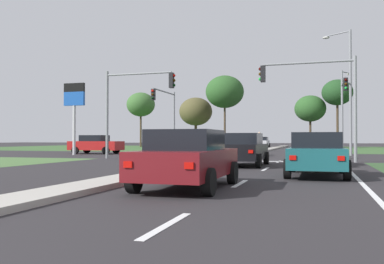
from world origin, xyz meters
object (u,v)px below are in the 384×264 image
at_px(treeline_fifth, 337,93).
at_px(car_navy_fifth, 231,145).
at_px(car_silver_fourth, 262,142).
at_px(treeline_near, 141,105).
at_px(car_maroon_near, 187,158).
at_px(traffic_signal_far_right, 343,103).
at_px(car_beige_third, 316,149).
at_px(street_lamp_second, 348,85).
at_px(pedestrian_at_median, 259,139).
at_px(treeline_second, 196,112).
at_px(treeline_fourth, 310,109).
at_px(traffic_signal_far_left, 167,109).
at_px(treeline_third, 225,92).
at_px(traffic_signal_near_left, 131,98).
at_px(car_black_sixth, 244,149).
at_px(street_lamp_third, 343,106).
at_px(fuel_price_totem, 74,103).
at_px(car_teal_seventh, 317,154).
at_px(traffic_signal_near_right, 318,89).
at_px(car_red_second, 96,144).

bearing_deg(treeline_fifth, car_navy_fifth, -107.85).
xyz_separation_m(car_silver_fourth, car_navy_fifth, (1.51, -30.26, -0.02)).
bearing_deg(treeline_near, car_navy_fifth, -54.69).
distance_m(car_maroon_near, traffic_signal_far_right, 26.16).
bearing_deg(car_beige_third, car_navy_fifth, 120.84).
distance_m(car_maroon_near, car_beige_third, 11.36).
relative_size(street_lamp_second, pedestrian_at_median, 5.26).
xyz_separation_m(treeline_second, treeline_fourth, (16.94, 0.40, 0.13)).
distance_m(traffic_signal_far_left, treeline_third, 23.08).
height_order(treeline_near, treeline_second, treeline_near).
height_order(car_beige_third, street_lamp_second, street_lamp_second).
xyz_separation_m(car_beige_third, treeline_fourth, (-0.97, 40.43, 4.83)).
height_order(car_navy_fifth, treeline_second, treeline_second).
relative_size(traffic_signal_near_left, treeline_third, 0.55).
distance_m(car_black_sixth, treeline_fifth, 41.41).
relative_size(street_lamp_third, fuel_price_totem, 1.46).
relative_size(car_black_sixth, car_teal_seventh, 1.00).
distance_m(car_black_sixth, car_teal_seventh, 5.69).
height_order(car_maroon_near, treeline_near, treeline_near).
relative_size(treeline_second, treeline_fifth, 0.81).
height_order(traffic_signal_near_right, traffic_signal_far_right, traffic_signal_far_right).
bearing_deg(pedestrian_at_median, treeline_third, 38.72).
height_order(car_teal_seventh, street_lamp_third, street_lamp_third).
distance_m(car_red_second, pedestrian_at_median, 15.78).
bearing_deg(car_navy_fifth, traffic_signal_far_right, -66.27).
xyz_separation_m(car_teal_seventh, traffic_signal_far_right, (2.00, 20.65, 3.45)).
bearing_deg(traffic_signal_far_left, treeline_third, 88.96).
bearing_deg(car_silver_fourth, car_red_second, 71.17).
xyz_separation_m(treeline_third, treeline_fifth, (15.34, 1.77, -0.43)).
relative_size(fuel_price_totem, treeline_fourth, 0.77).
xyz_separation_m(traffic_signal_near_right, treeline_fifth, (2.48, 35.67, 3.53)).
distance_m(traffic_signal_near_right, treeline_second, 41.06).
relative_size(car_silver_fourth, treeline_second, 0.57).
height_order(street_lamp_third, treeline_third, treeline_third).
bearing_deg(car_silver_fourth, traffic_signal_near_left, 84.78).
bearing_deg(car_beige_third, traffic_signal_near_right, 87.26).
bearing_deg(car_silver_fourth, street_lamp_second, 110.02).
bearing_deg(traffic_signal_near_left, traffic_signal_far_right, 40.01).
bearing_deg(fuel_price_totem, traffic_signal_far_left, 49.60).
xyz_separation_m(car_beige_third, fuel_price_totem, (-18.62, 7.89, 3.43)).
bearing_deg(treeline_second, fuel_price_totem, -91.26).
distance_m(car_maroon_near, treeline_second, 53.25).
xyz_separation_m(treeline_near, treeline_second, (9.09, 0.22, -1.28)).
xyz_separation_m(car_navy_fifth, pedestrian_at_median, (0.99, 9.09, 0.48)).
relative_size(traffic_signal_near_left, traffic_signal_near_right, 0.97).
distance_m(car_silver_fourth, car_teal_seventh, 47.85).
bearing_deg(car_red_second, street_lamp_third, 124.24).
bearing_deg(car_maroon_near, street_lamp_second, 77.04).
bearing_deg(traffic_signal_far_right, car_navy_fifth, -156.27).
distance_m(car_maroon_near, pedestrian_at_median, 30.85).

